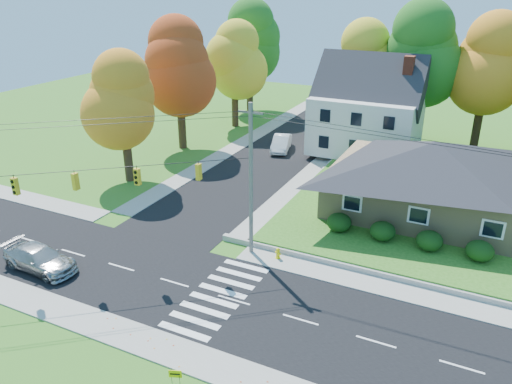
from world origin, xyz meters
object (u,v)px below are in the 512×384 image
at_px(white_car, 281,143).
at_px(silver_sedan, 40,259).
at_px(fire_hydrant, 278,254).
at_px(ranch_house, 432,176).

bearing_deg(white_car, silver_sedan, -113.32).
bearing_deg(fire_hydrant, ranch_house, 54.90).
relative_size(white_car, fire_hydrant, 5.95).
xyz_separation_m(ranch_house, silver_sedan, (-20.28, -18.35, -2.50)).
distance_m(silver_sedan, fire_hydrant, 14.78).
bearing_deg(ranch_house, white_car, 149.14).
relative_size(ranch_house, white_car, 3.08).
distance_m(ranch_house, white_car, 18.98).
bearing_deg(silver_sedan, white_car, -5.40).
xyz_separation_m(ranch_house, fire_hydrant, (-7.59, -10.80, -2.88)).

